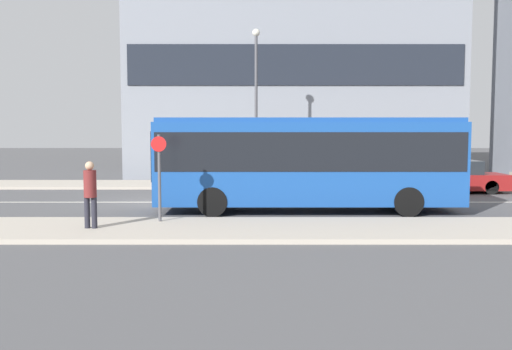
# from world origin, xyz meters

# --- Properties ---
(ground_plane) EXTENTS (120.00, 120.00, 0.00)m
(ground_plane) POSITION_xyz_m (0.00, 0.00, 0.00)
(ground_plane) COLOR #4F4F51
(sidewalk_near) EXTENTS (44.00, 3.50, 0.13)m
(sidewalk_near) POSITION_xyz_m (0.00, -6.25, 0.07)
(sidewalk_near) COLOR #B2A899
(sidewalk_near) RESTS_ON ground_plane
(sidewalk_far) EXTENTS (44.00, 3.50, 0.13)m
(sidewalk_far) POSITION_xyz_m (0.00, 6.25, 0.07)
(sidewalk_far) COLOR #B2A899
(sidewalk_far) RESTS_ON ground_plane
(lane_centerline) EXTENTS (41.80, 0.16, 0.01)m
(lane_centerline) POSITION_xyz_m (0.00, 0.00, 0.00)
(lane_centerline) COLOR silver
(lane_centerline) RESTS_ON ground_plane
(city_bus) EXTENTS (10.18, 2.52, 3.18)m
(city_bus) POSITION_xyz_m (5.42, -2.46, 1.83)
(city_bus) COLOR #194793
(city_bus) RESTS_ON ground_plane
(parked_car_0) EXTENTS (4.58, 1.76, 1.41)m
(parked_car_0) POSITION_xyz_m (12.33, 3.38, 0.66)
(parked_car_0) COLOR maroon
(parked_car_0) RESTS_ON ground_plane
(pedestrian_near_stop) EXTENTS (0.35, 0.34, 1.82)m
(pedestrian_near_stop) POSITION_xyz_m (-0.79, -6.43, 1.17)
(pedestrian_near_stop) COLOR #23232D
(pedestrian_near_stop) RESTS_ON sidewalk_near
(bus_stop_sign) EXTENTS (0.44, 0.12, 2.52)m
(bus_stop_sign) POSITION_xyz_m (0.89, -5.29, 1.61)
(bus_stop_sign) COLOR #4C4C51
(bus_stop_sign) RESTS_ON sidewalk_near
(street_lamp) EXTENTS (0.36, 0.36, 7.38)m
(street_lamp) POSITION_xyz_m (3.69, 5.59, 4.59)
(street_lamp) COLOR #4C4C51
(street_lamp) RESTS_ON sidewalk_far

